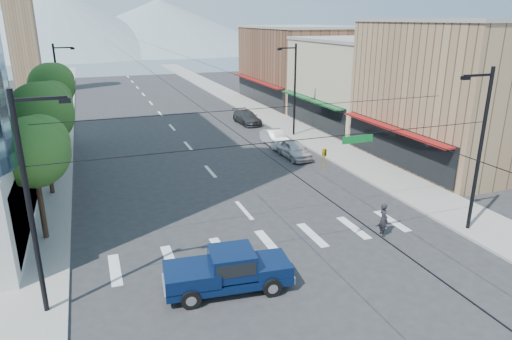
% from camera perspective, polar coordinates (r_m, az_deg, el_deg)
% --- Properties ---
extents(ground, '(160.00, 160.00, 0.00)m').
position_cam_1_polar(ground, '(23.25, 3.42, -10.59)').
color(ground, '#28282B').
rests_on(ground, ground).
extents(sidewalk_left, '(4.00, 120.00, 0.15)m').
position_cam_1_polar(sidewalk_left, '(59.71, -23.70, 6.09)').
color(sidewalk_left, gray).
rests_on(sidewalk_left, ground).
extents(sidewalk_right, '(4.00, 120.00, 0.15)m').
position_cam_1_polar(sidewalk_right, '(62.98, -1.26, 8.21)').
color(sidewalk_right, gray).
rests_on(sidewalk_right, ground).
extents(shop_near, '(12.00, 14.00, 11.00)m').
position_cam_1_polar(shop_near, '(40.65, 24.41, 8.66)').
color(shop_near, '#8C6B4C').
rests_on(shop_near, ground).
extents(shop_mid, '(12.00, 14.00, 9.00)m').
position_cam_1_polar(shop_mid, '(51.57, 13.35, 10.42)').
color(shop_mid, tan).
rests_on(shop_mid, ground).
extents(shop_far, '(12.00, 18.00, 10.00)m').
position_cam_1_polar(shop_far, '(65.35, 5.51, 12.86)').
color(shop_far, brown).
rests_on(shop_far, ground).
extents(clock_tower, '(4.80, 4.80, 20.40)m').
position_cam_1_polar(clock_tower, '(80.94, -27.37, 16.06)').
color(clock_tower, '#8C6B4C').
rests_on(clock_tower, ground).
extents(mountain_left, '(80.00, 80.00, 22.00)m').
position_cam_1_polar(mountain_left, '(168.66, -23.80, 16.89)').
color(mountain_left, gray).
rests_on(mountain_left, ground).
extents(mountain_right, '(90.00, 90.00, 18.00)m').
position_cam_1_polar(mountain_right, '(180.79, -11.98, 17.36)').
color(mountain_right, gray).
rests_on(mountain_right, ground).
extents(tree_near, '(3.65, 3.64, 6.71)m').
position_cam_1_polar(tree_near, '(25.56, -25.86, 2.34)').
color(tree_near, black).
rests_on(tree_near, ground).
extents(tree_midnear, '(4.09, 4.09, 7.52)m').
position_cam_1_polar(tree_midnear, '(32.25, -25.09, 6.57)').
color(tree_midnear, black).
rests_on(tree_midnear, ground).
extents(tree_midfar, '(3.65, 3.64, 6.71)m').
position_cam_1_polar(tree_midfar, '(39.23, -24.35, 7.61)').
color(tree_midfar, black).
rests_on(tree_midfar, ground).
extents(tree_far, '(4.09, 4.09, 7.52)m').
position_cam_1_polar(tree_far, '(46.06, -24.02, 9.81)').
color(tree_far, black).
rests_on(tree_far, ground).
extents(signal_rig, '(21.80, 0.20, 9.00)m').
position_cam_1_polar(signal_rig, '(20.61, 5.27, -0.40)').
color(signal_rig, black).
rests_on(signal_rig, ground).
extents(lamp_pole_nw, '(2.00, 0.25, 9.00)m').
position_cam_1_polar(lamp_pole_nw, '(49.00, -23.30, 9.55)').
color(lamp_pole_nw, black).
rests_on(lamp_pole_nw, ground).
extents(lamp_pole_ne, '(2.00, 0.25, 9.00)m').
position_cam_1_polar(lamp_pole_ne, '(45.23, 4.73, 10.34)').
color(lamp_pole_ne, black).
rests_on(lamp_pole_ne, ground).
extents(pickup_truck, '(5.70, 2.59, 1.87)m').
position_cam_1_polar(pickup_truck, '(20.13, -3.62, -12.36)').
color(pickup_truck, '#08183D').
rests_on(pickup_truck, ground).
extents(pedestrian, '(0.54, 0.73, 1.86)m').
position_cam_1_polar(pedestrian, '(25.75, 15.64, -5.96)').
color(pedestrian, black).
rests_on(pedestrian, ground).
extents(parked_car_near, '(1.81, 4.35, 1.47)m').
position_cam_1_polar(parked_car_near, '(38.66, 4.79, 2.57)').
color(parked_car_near, silver).
rests_on(parked_car_near, ground).
extents(parked_car_mid, '(1.64, 4.44, 1.45)m').
position_cam_1_polar(parked_car_mid, '(42.34, 2.39, 4.01)').
color(parked_car_mid, silver).
rests_on(parked_car_mid, ground).
extents(parked_car_far, '(2.26, 5.04, 1.43)m').
position_cam_1_polar(parked_car_far, '(51.34, -1.14, 6.58)').
color(parked_car_far, '#333436').
rests_on(parked_car_far, ground).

